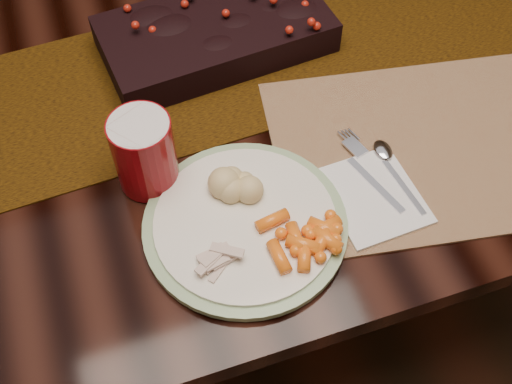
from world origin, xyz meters
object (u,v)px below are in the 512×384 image
object	(u,v)px
dining_table	(224,198)
placemat_main	(426,146)
baby_carrots	(299,235)
turkey_shreds	(221,258)
red_cup	(144,153)
napkin	(373,196)
dinner_plate	(245,224)
mashed_potatoes	(230,180)
centerpiece	(215,30)

from	to	relation	value
dining_table	placemat_main	bearing A→B (deg)	-44.09
baby_carrots	turkey_shreds	distance (m)	0.11
baby_carrots	red_cup	world-z (taller)	red_cup
placemat_main	napkin	xyz separation A→B (m)	(-0.12, -0.06, 0.00)
turkey_shreds	baby_carrots	bearing A→B (deg)	0.24
dining_table	dinner_plate	size ratio (longest dim) A/B	6.16
napkin	red_cup	size ratio (longest dim) A/B	1.21
dining_table	mashed_potatoes	bearing A→B (deg)	-101.04
dinner_plate	napkin	size ratio (longest dim) A/B	1.95
dinner_plate	baby_carrots	bearing A→B (deg)	-39.47
napkin	baby_carrots	bearing A→B (deg)	-166.52
red_cup	napkin	bearing A→B (deg)	-24.55
dinner_plate	baby_carrots	world-z (taller)	baby_carrots
dining_table	turkey_shreds	bearing A→B (deg)	-104.92
turkey_shreds	red_cup	xyz separation A→B (m)	(-0.06, 0.18, 0.04)
mashed_potatoes	dinner_plate	bearing A→B (deg)	-87.40
centerpiece	red_cup	distance (m)	0.30
dining_table	dinner_plate	xyz separation A→B (m)	(-0.05, -0.31, 0.39)
dining_table	centerpiece	distance (m)	0.42
dining_table	turkey_shreds	size ratio (longest dim) A/B	23.23
dinner_plate	red_cup	distance (m)	0.18
dining_table	centerpiece	xyz separation A→B (m)	(0.02, 0.06, 0.42)
napkin	placemat_main	bearing A→B (deg)	24.48
placemat_main	baby_carrots	bearing A→B (deg)	-148.71
placemat_main	turkey_shreds	xyz separation A→B (m)	(-0.37, -0.10, 0.03)
centerpiece	napkin	size ratio (longest dim) A/B	2.58
baby_carrots	red_cup	xyz separation A→B (m)	(-0.17, 0.18, 0.04)
dining_table	dinner_plate	world-z (taller)	dinner_plate
dinner_plate	turkey_shreds	xyz separation A→B (m)	(-0.05, -0.05, 0.02)
placemat_main	turkey_shreds	world-z (taller)	turkey_shreds
placemat_main	baby_carrots	world-z (taller)	baby_carrots
baby_carrots	turkey_shreds	bearing A→B (deg)	-179.76
dining_table	napkin	distance (m)	0.52
mashed_potatoes	turkey_shreds	size ratio (longest dim) A/B	1.03
dining_table	mashed_potatoes	distance (m)	0.49
napkin	centerpiece	bearing A→B (deg)	105.16
mashed_potatoes	napkin	size ratio (longest dim) A/B	0.53
dinner_plate	baby_carrots	size ratio (longest dim) A/B	2.95
placemat_main	baby_carrots	size ratio (longest dim) A/B	4.79
mashed_potatoes	red_cup	world-z (taller)	red_cup
red_cup	turkey_shreds	bearing A→B (deg)	-71.80
centerpiece	mashed_potatoes	world-z (taller)	centerpiece
centerpiece	dinner_plate	distance (m)	0.38
placemat_main	dinner_plate	size ratio (longest dim) A/B	1.62
dining_table	red_cup	bearing A→B (deg)	-130.24
dinner_plate	red_cup	xyz separation A→B (m)	(-0.11, 0.13, 0.05)
dining_table	baby_carrots	xyz separation A→B (m)	(0.02, -0.36, 0.40)
dining_table	red_cup	world-z (taller)	red_cup
centerpiece	turkey_shreds	world-z (taller)	centerpiece
centerpiece	mashed_potatoes	bearing A→B (deg)	-102.78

